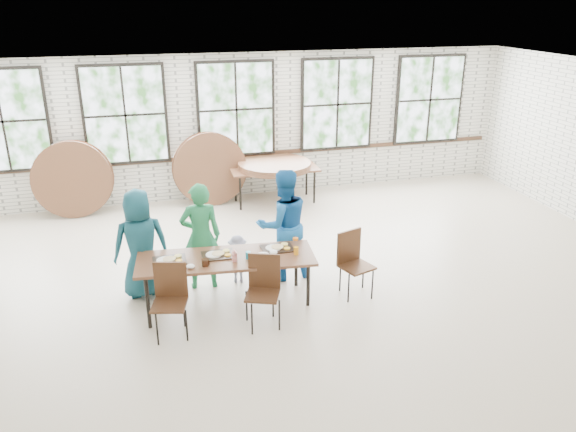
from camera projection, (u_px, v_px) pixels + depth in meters
name	position (u px, v px, depth m)	size (l,w,h in m)	color
room	(236.00, 112.00, 11.53)	(12.00, 12.00, 12.00)	#C0B398
dining_table	(226.00, 261.00, 7.63)	(2.47, 1.04, 0.74)	brown
chair_near_left	(170.00, 293.00, 7.06)	(0.51, 0.50, 0.95)	#452817
chair_near_right	(263.00, 284.00, 7.28)	(0.54, 0.53, 0.95)	#452817
chair_spare	(353.00, 258.00, 8.02)	(0.53, 0.52, 0.95)	#452817
adult_teal	(141.00, 244.00, 7.90)	(0.78, 0.50, 1.59)	#164955
adult_green	(201.00, 236.00, 8.10)	(0.59, 0.39, 1.62)	#1F7543
toddler	(238.00, 259.00, 8.39)	(0.49, 0.28, 0.76)	#12143A
adult_blue	(283.00, 225.00, 8.39)	(0.83, 0.65, 1.72)	#175BA3
storage_table	(275.00, 171.00, 11.57)	(1.81, 0.78, 0.74)	brown
tabletop_clutter	(234.00, 256.00, 7.59)	(1.95, 0.59, 0.11)	black
round_tops_stacked	(274.00, 165.00, 11.52)	(1.50, 1.50, 0.13)	brown
round_tops_leaning	(143.00, 174.00, 11.17)	(4.18, 0.41, 1.49)	brown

